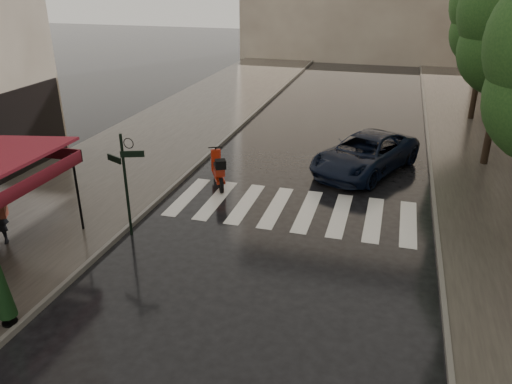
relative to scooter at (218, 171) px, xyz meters
The scene contains 11 objects.
ground 7.21m from the scooter, 90.16° to the right, with size 120.00×120.00×0.00m, color black.
sidewalk_near 6.62m from the scooter, 133.22° to the left, with size 6.00×60.00×0.12m, color #38332D.
sidewalk_far 11.32m from the scooter, 25.18° to the left, with size 5.50×60.00×0.12m, color #38332D.
curb_near 5.05m from the scooter, 106.99° to the left, with size 0.12×60.00×0.16m, color #595651.
curb_far 8.87m from the scooter, 32.91° to the left, with size 0.12×60.00×0.16m, color #595651.
crosswalk 3.24m from the scooter, 21.94° to the right, with size 7.85×3.20×0.01m.
signpost 4.54m from the scooter, 106.14° to the right, with size 1.17×0.29×3.10m.
tree_mid 11.75m from the scooter, 26.90° to the left, with size 3.80×3.80×8.34m.
tree_far 16.03m from the scooter, 50.66° to the left, with size 3.80×3.80×8.16m.
scooter is the anchor object (origin of this frame).
parked_car 5.73m from the scooter, 30.47° to the left, with size 2.39×5.19×1.44m, color black.
Camera 1 is at (5.88, -8.44, 7.09)m, focal length 35.00 mm.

